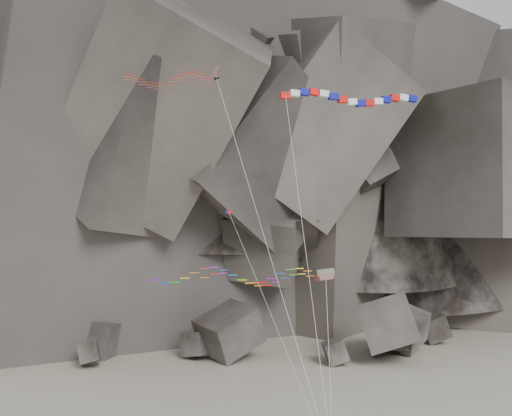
{
  "coord_description": "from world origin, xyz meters",
  "views": [
    {
      "loc": [
        -6.91,
        -44.25,
        18.64
      ],
      "look_at": [
        0.41,
        6.0,
        19.95
      ],
      "focal_mm": 40.0,
      "sensor_mm": 36.0,
      "label": 1
    }
  ],
  "objects": [
    {
      "name": "headland",
      "position": [
        0.0,
        70.0,
        42.0
      ],
      "size": [
        110.0,
        70.0,
        84.0
      ],
      "primitive_type": null,
      "color": "#5C534B",
      "rests_on": "ground"
    },
    {
      "name": "boulder_field",
      "position": [
        8.37,
        32.9,
        2.5
      ],
      "size": [
        74.9,
        18.08,
        9.82
      ],
      "color": "#47423F",
      "rests_on": "ground"
    },
    {
      "name": "delta_kite",
      "position": [
        -7.56,
        2.22,
        30.26
      ],
      "size": [
        15.43,
        8.47,
        29.7
      ],
      "rotation": [
        0.0,
        0.0,
        -0.38
      ],
      "color": "red",
      "rests_on": "ground"
    },
    {
      "name": "banner_kite",
      "position": [
        7.94,
        2.08,
        29.12
      ],
      "size": [
        12.38,
        8.82,
        28.02
      ],
      "rotation": [
        0.0,
        0.0,
        0.09
      ],
      "color": "red",
      "rests_on": "ground"
    },
    {
      "name": "parafoil_kite",
      "position": [
        -2.01,
        0.69,
        14.46
      ],
      "size": [
        15.2,
        6.93,
        13.29
      ],
      "rotation": [
        0.0,
        0.0,
        0.02
      ],
      "color": "#CAD50B",
      "rests_on": "ground"
    },
    {
      "name": "pennant_kite",
      "position": [
        -0.73,
        -0.17,
        14.84
      ],
      "size": [
        6.82,
        7.64,
        17.85
      ],
      "rotation": [
        0.0,
        0.0,
        -0.26
      ],
      "color": "red",
      "rests_on": "ground"
    }
  ]
}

